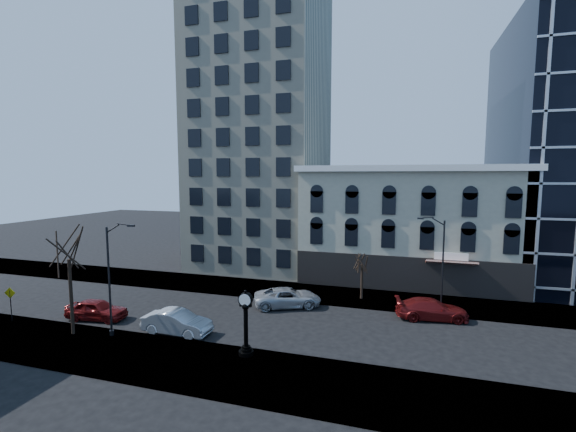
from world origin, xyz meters
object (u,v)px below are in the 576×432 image
(street_clock, at_px, (246,326))
(car_near_b, at_px, (177,322))
(car_near_a, at_px, (97,309))
(warning_sign, at_px, (10,298))
(street_lamp_near, at_px, (115,250))

(street_clock, relative_size, car_near_b, 0.82)
(car_near_a, bearing_deg, street_clock, -107.81)
(car_near_b, bearing_deg, street_clock, -106.12)
(warning_sign, height_order, car_near_a, warning_sign)
(street_lamp_near, distance_m, car_near_b, 6.80)
(warning_sign, relative_size, car_near_a, 0.56)
(warning_sign, bearing_deg, street_clock, -13.24)
(street_lamp_near, xyz_separation_m, car_near_a, (-4.19, 2.40, -5.55))
(street_clock, xyz_separation_m, street_lamp_near, (-9.77, 0.06, 4.32))
(street_lamp_near, distance_m, car_near_a, 7.35)
(street_lamp_near, relative_size, car_near_b, 1.61)
(street_lamp_near, xyz_separation_m, warning_sign, (-10.11, -0.05, -4.39))
(warning_sign, distance_m, car_near_b, 13.82)
(car_near_a, bearing_deg, warning_sign, 104.72)
(street_clock, relative_size, car_near_a, 0.89)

